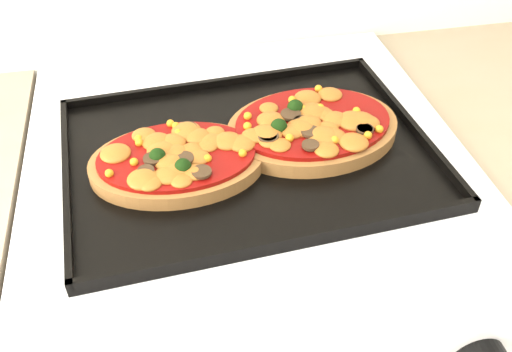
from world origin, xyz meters
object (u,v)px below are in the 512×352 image
object	(u,v)px
baking_tray	(248,151)
pizza_left	(177,159)
stove	(250,340)
pizza_right	(313,126)

from	to	relation	value
baking_tray	pizza_left	size ratio (longest dim) A/B	2.14
baking_tray	pizza_left	world-z (taller)	pizza_left
stove	pizza_left	world-z (taller)	pizza_left
stove	pizza_right	size ratio (longest dim) A/B	3.87
stove	pizza_right	distance (m)	0.49
baking_tray	pizza_right	distance (m)	0.10
stove	baking_tray	bearing A→B (deg)	-95.20
pizza_left	pizza_right	distance (m)	0.19
stove	pizza_left	distance (m)	0.49
stove	baking_tray	size ratio (longest dim) A/B	1.92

